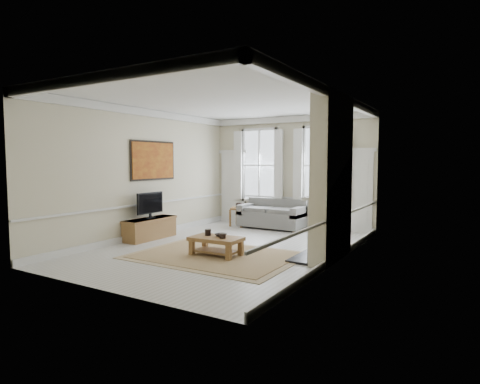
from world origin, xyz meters
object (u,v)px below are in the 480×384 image
Objects in this scene: side_table at (239,211)px; coffee_table at (216,241)px; tv_stand at (150,229)px; sofa at (273,216)px.

side_table reaches higher than coffee_table.
tv_stand is at bearing 163.14° from coffee_table.
tv_stand reaches higher than coffee_table.
tv_stand is (-2.55, 0.67, -0.06)m from coffee_table.
side_table is at bearing 72.74° from tv_stand.
sofa is at bearing 12.33° from side_table.
side_table reaches higher than tv_stand.
side_table is (-1.07, -0.23, 0.11)m from sofa.
tv_stand is at bearing -107.26° from side_table.
tv_stand is (-0.93, -2.98, -0.20)m from side_table.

